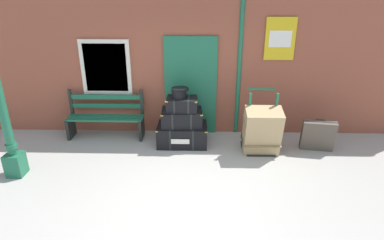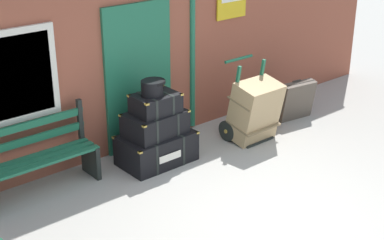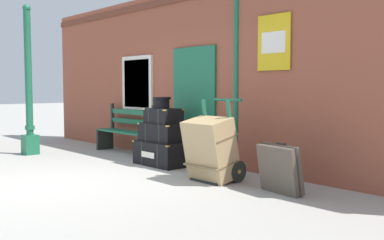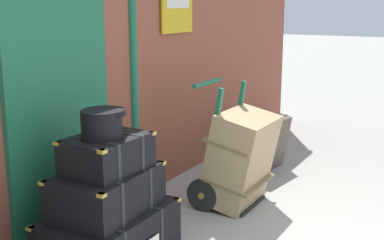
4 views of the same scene
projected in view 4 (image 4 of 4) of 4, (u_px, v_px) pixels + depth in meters
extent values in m
cube|color=brown|center=(38.00, 47.00, 3.94)|extent=(10.40, 0.30, 3.20)
cube|color=#1E6647|center=(61.00, 117.00, 4.00)|extent=(1.10, 0.05, 2.10)
cube|color=#123D2A|center=(62.00, 117.00, 4.00)|extent=(0.06, 0.02, 2.10)
cylinder|color=#1E6647|center=(133.00, 40.00, 4.74)|extent=(0.09, 0.09, 3.14)
cube|color=black|center=(110.00, 238.00, 3.78)|extent=(1.00, 0.64, 0.42)
cube|color=black|center=(128.00, 226.00, 3.97)|extent=(0.04, 0.65, 0.43)
cube|color=#B79338|center=(177.00, 200.00, 3.99)|extent=(0.05, 0.05, 0.02)
cube|color=#B79338|center=(31.00, 229.00, 3.48)|extent=(0.05, 0.05, 0.02)
cube|color=#B79338|center=(118.00, 186.00, 4.28)|extent=(0.05, 0.05, 0.02)
cube|color=black|center=(107.00, 191.00, 3.69)|extent=(0.82, 0.58, 0.32)
cube|color=black|center=(91.00, 200.00, 3.54)|extent=(0.06, 0.55, 0.33)
cube|color=black|center=(121.00, 184.00, 3.85)|extent=(0.06, 0.55, 0.33)
cube|color=#B79338|center=(102.00, 195.00, 3.22)|extent=(0.05, 0.05, 0.02)
cube|color=#B79338|center=(162.00, 163.00, 3.88)|extent=(0.05, 0.05, 0.02)
cube|color=#B79338|center=(43.00, 183.00, 3.44)|extent=(0.05, 0.05, 0.02)
cube|color=#B79338|center=(109.00, 154.00, 4.10)|extent=(0.05, 0.05, 0.02)
cube|color=black|center=(107.00, 154.00, 3.63)|extent=(0.61, 0.45, 0.26)
cube|color=black|center=(95.00, 159.00, 3.52)|extent=(0.04, 0.45, 0.27)
cube|color=black|center=(119.00, 149.00, 3.74)|extent=(0.04, 0.45, 0.27)
cube|color=#B79338|center=(102.00, 152.00, 3.27)|extent=(0.05, 0.05, 0.02)
cube|color=#B79338|center=(152.00, 133.00, 3.74)|extent=(0.05, 0.05, 0.02)
cube|color=#B79338|center=(58.00, 143.00, 3.47)|extent=(0.05, 0.05, 0.02)
cube|color=#B79338|center=(110.00, 127.00, 3.94)|extent=(0.05, 0.05, 0.02)
cylinder|color=black|center=(102.00, 124.00, 3.53)|extent=(0.29, 0.29, 0.20)
cylinder|color=black|center=(104.00, 112.00, 3.53)|extent=(0.31, 0.31, 0.04)
cube|color=black|center=(241.00, 203.00, 4.93)|extent=(0.56, 0.28, 0.03)
cube|color=#1E6647|center=(212.00, 150.00, 4.69)|extent=(0.04, 0.22, 1.19)
cube|color=#1E6647|center=(235.00, 138.00, 5.11)|extent=(0.04, 0.22, 1.19)
cylinder|color=#1E6647|center=(208.00, 83.00, 4.86)|extent=(0.54, 0.04, 0.04)
cylinder|color=black|center=(202.00, 195.00, 4.76)|extent=(0.04, 0.32, 0.32)
cylinder|color=#B79338|center=(202.00, 195.00, 4.76)|extent=(0.07, 0.06, 0.06)
cylinder|color=black|center=(232.00, 176.00, 5.30)|extent=(0.04, 0.32, 0.32)
cylinder|color=#B79338|center=(232.00, 176.00, 5.30)|extent=(0.07, 0.06, 0.06)
cube|color=tan|center=(240.00, 158.00, 4.84)|extent=(0.68, 0.61, 0.95)
cube|color=olive|center=(240.00, 177.00, 4.88)|extent=(0.70, 0.46, 0.12)
cube|color=olive|center=(241.00, 139.00, 4.80)|extent=(0.70, 0.46, 0.12)
cube|color=#51473D|center=(269.00, 144.00, 5.90)|extent=(0.66, 0.35, 0.64)
cylinder|color=#302A24|center=(268.00, 117.00, 5.83)|extent=(0.16, 0.05, 0.03)
cube|color=#2C2721|center=(269.00, 144.00, 5.90)|extent=(0.65, 0.22, 0.63)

